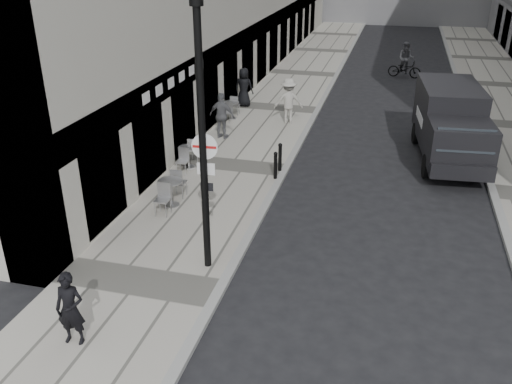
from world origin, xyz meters
TOP-DOWN VIEW (x-y plane):
  - ground at (0.00, 0.00)m, footprint 120.00×120.00m
  - sidewalk at (-2.00, 18.00)m, footprint 4.00×60.00m
  - walking_man at (-2.29, 0.39)m, footprint 0.64×0.46m
  - sign_post at (-0.57, 3.82)m, footprint 0.62×0.11m
  - lamppost at (-0.60, 3.79)m, footprint 0.30×0.30m
  - bollard_near at (-0.15, 10.26)m, footprint 0.13×0.13m
  - bollard_far at (-0.15, 9.53)m, footprint 0.12×0.12m
  - panel_van at (5.64, 13.28)m, footprint 2.62×5.84m
  - cyclist at (3.95, 26.51)m, footprint 2.02×0.99m
  - pedestrian_a at (-3.18, 13.05)m, footprint 1.18×0.65m
  - pedestrian_b at (-0.98, 15.79)m, footprint 1.42×1.03m
  - pedestrian_c at (-3.60, 17.80)m, footprint 0.94×0.64m
  - cafe_table_near at (-2.80, 6.70)m, footprint 0.76×1.72m
  - cafe_table_mid at (-3.39, 9.73)m, footprint 0.71×1.59m
  - cafe_table_far at (-3.60, 15.69)m, footprint 0.71×1.61m

SIDE VIEW (x-z plane):
  - ground at x=0.00m, z-range 0.00..0.00m
  - sidewalk at x=-2.00m, z-range 0.00..0.12m
  - bollard_far at x=-0.15m, z-range 0.12..1.03m
  - cafe_table_mid at x=-3.39m, z-range 0.13..1.03m
  - cafe_table_far at x=-3.60m, z-range 0.13..1.04m
  - bollard_near at x=-0.15m, z-range 0.12..1.08m
  - cafe_table_near at x=-2.80m, z-range 0.13..1.11m
  - cyclist at x=3.95m, z-range -0.23..1.86m
  - walking_man at x=-2.29m, z-range 0.12..1.75m
  - pedestrian_c at x=-3.60m, z-range 0.12..1.99m
  - pedestrian_a at x=-3.18m, z-range 0.12..2.02m
  - pedestrian_b at x=-0.98m, z-range 0.12..2.10m
  - panel_van at x=5.64m, z-range 0.17..2.84m
  - sign_post at x=-0.57m, z-range 0.63..4.22m
  - lamppost at x=-0.60m, z-range 0.49..7.13m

